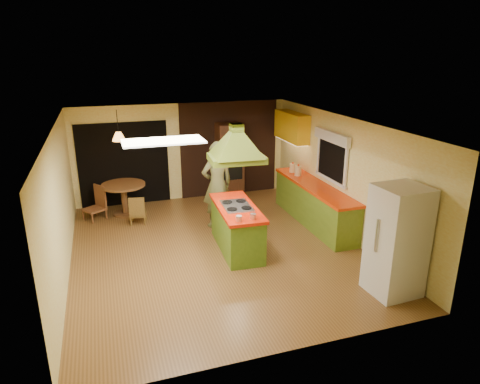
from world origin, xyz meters
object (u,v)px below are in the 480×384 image
object	(u,v)px
refrigerator	(397,241)
canister_large	(298,171)
dining_table	(124,193)
kitchen_island	(237,227)
man	(217,185)
wall_oven	(230,161)

from	to	relation	value
refrigerator	canister_large	distance (m)	3.81
refrigerator	dining_table	distance (m)	6.28
kitchen_island	refrigerator	world-z (taller)	refrigerator
refrigerator	man	bearing A→B (deg)	115.86
wall_oven	dining_table	distance (m)	2.84
refrigerator	dining_table	bearing A→B (deg)	125.27
wall_oven	canister_large	distance (m)	1.99
kitchen_island	man	bearing A→B (deg)	95.43
man	dining_table	size ratio (longest dim) A/B	1.88
dining_table	man	bearing A→B (deg)	-35.12
kitchen_island	wall_oven	distance (m)	3.22
kitchen_island	man	distance (m)	1.35
refrigerator	wall_oven	xyz separation A→B (m)	(-1.14, 5.37, 0.08)
wall_oven	canister_large	bearing A→B (deg)	-51.05
refrigerator	dining_table	xyz separation A→B (m)	(-3.91, 4.91, -0.37)
canister_large	dining_table	bearing A→B (deg)	164.58
wall_oven	kitchen_island	bearing A→B (deg)	-103.52
wall_oven	canister_large	xyz separation A→B (m)	(1.23, -1.57, 0.05)
refrigerator	dining_table	world-z (taller)	refrigerator
dining_table	refrigerator	bearing A→B (deg)	-51.47
kitchen_island	wall_oven	size ratio (longest dim) A/B	0.93
man	refrigerator	size ratio (longest dim) A/B	1.07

